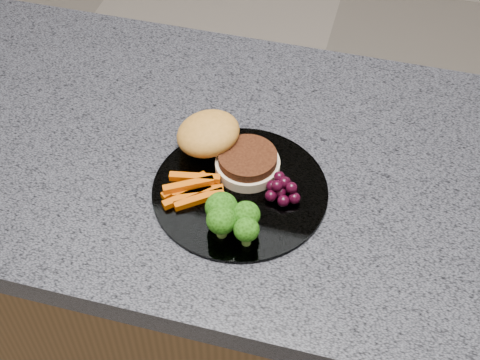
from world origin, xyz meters
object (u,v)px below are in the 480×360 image
at_px(plate, 240,190).
at_px(grape_bunch, 283,189).
at_px(burger, 222,146).
at_px(island_cabinet, 220,308).

xyz_separation_m(plate, grape_bunch, (0.06, 0.00, 0.02)).
bearing_deg(grape_bunch, burger, 153.55).
height_order(burger, grape_bunch, burger).
relative_size(island_cabinet, burger, 6.44).
bearing_deg(plate, burger, 127.06).
relative_size(island_cabinet, grape_bunch, 22.11).
xyz_separation_m(plate, burger, (-0.04, 0.06, 0.03)).
relative_size(island_cabinet, plate, 4.62).
relative_size(burger, grape_bunch, 3.43).
relative_size(plate, grape_bunch, 4.79).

